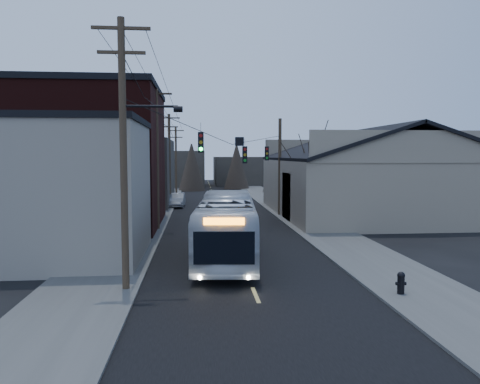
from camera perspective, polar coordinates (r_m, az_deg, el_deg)
name	(u,v)px	position (r m, az deg, el deg)	size (l,w,h in m)	color
ground	(263,313)	(16.36, 2.81, -14.52)	(160.00, 160.00, 0.00)	black
road_surface	(220,210)	(45.68, -2.47, -2.17)	(9.00, 110.00, 0.02)	black
sidewalk_left	(153,210)	(45.82, -10.62, -2.16)	(4.00, 110.00, 0.12)	#474744
sidewalk_right	(286,209)	(46.44, 5.57, -2.02)	(4.00, 110.00, 0.12)	#474744
building_clapboard	(62,191)	(25.32, -20.84, 0.07)	(8.00, 8.00, 7.00)	gray
building_brick	(91,160)	(36.17, -17.76, 3.78)	(10.00, 12.00, 10.00)	black
building_left_far	(129,172)	(51.87, -13.36, 2.37)	(9.00, 14.00, 7.00)	#38322D
warehouse	(368,185)	(43.16, 15.37, 0.86)	(16.16, 20.60, 7.73)	gray
building_far_left	(175,169)	(80.44, -7.97, 2.82)	(10.00, 12.00, 6.00)	#38322D
building_far_right	(247,171)	(85.85, 0.90, 2.63)	(12.00, 14.00, 5.00)	#38322D
bare_tree	(310,178)	(36.41, 8.57, 1.74)	(0.40, 0.40, 7.20)	black
utility_lines	(186,160)	(39.47, -6.61, 3.94)	(11.24, 45.28, 10.50)	#382B1E
bus	(227,226)	(24.21, -1.61, -4.22)	(2.78, 11.89, 3.31)	silver
parked_car	(177,200)	(48.57, -7.72, -0.98)	(1.51, 4.33, 1.43)	#96999D
fire_hydrant	(401,282)	(18.91, 19.03, -10.33)	(0.39, 0.29, 0.84)	black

